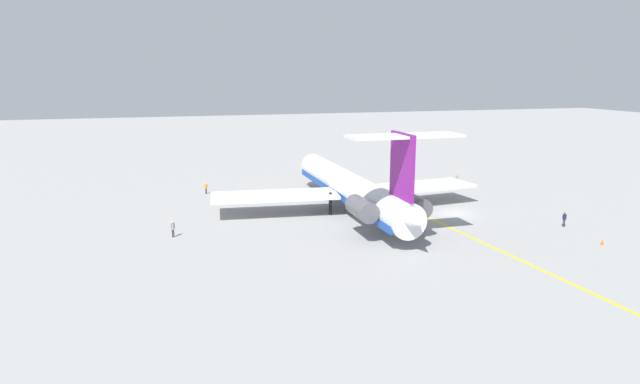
{
  "coord_description": "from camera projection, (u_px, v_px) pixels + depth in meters",
  "views": [
    {
      "loc": [
        -59.78,
        35.32,
        17.41
      ],
      "look_at": [
        4.97,
        16.32,
        2.73
      ],
      "focal_mm": 30.88,
      "sensor_mm": 36.0,
      "label": 1
    }
  ],
  "objects": [
    {
      "name": "ground_crew_near_tail",
      "position": [
        457.0,
        178.0,
        86.52
      ],
      "size": [
        0.3,
        0.38,
        1.77
      ],
      "rotation": [
        0.0,
        0.0,
        2.5
      ],
      "color": "black",
      "rests_on": "ground"
    },
    {
      "name": "ground",
      "position": [
        455.0,
        213.0,
        69.47
      ],
      "size": [
        342.64,
        342.64,
        0.0
      ],
      "primitive_type": "plane",
      "color": "gray"
    },
    {
      "name": "ground_crew_portside",
      "position": [
        206.0,
        187.0,
        80.5
      ],
      "size": [
        0.27,
        0.4,
        1.68
      ],
      "rotation": [
        0.0,
        0.0,
        3.52
      ],
      "color": "black",
      "rests_on": "ground"
    },
    {
      "name": "ground_crew_starboard",
      "position": [
        564.0,
        218.0,
        63.17
      ],
      "size": [
        0.28,
        0.38,
        1.74
      ],
      "rotation": [
        0.0,
        0.0,
        5.72
      ],
      "color": "black",
      "rests_on": "ground"
    },
    {
      "name": "safety_cone_nose",
      "position": [
        602.0,
        242.0,
        56.77
      ],
      "size": [
        0.4,
        0.4,
        0.55
      ],
      "primitive_type": "cone",
      "color": "#EA590F",
      "rests_on": "ground"
    },
    {
      "name": "taxiway_centreline",
      "position": [
        405.0,
        207.0,
        72.89
      ],
      "size": [
        77.97,
        5.33,
        0.01
      ],
      "primitive_type": "cube",
      "rotation": [
        0.0,
        0.0,
        0.06
      ],
      "color": "gold",
      "rests_on": "ground"
    },
    {
      "name": "main_jetliner",
      "position": [
        353.0,
        188.0,
        69.02
      ],
      "size": [
        39.79,
        35.47,
        11.62
      ],
      "rotation": [
        0.0,
        0.0,
        0.0
      ],
      "color": "silver",
      "rests_on": "ground"
    },
    {
      "name": "ground_crew_near_nose",
      "position": [
        173.0,
        227.0,
        59.17
      ],
      "size": [
        0.29,
        0.44,
        1.84
      ],
      "rotation": [
        0.0,
        0.0,
        0.39
      ],
      "color": "black",
      "rests_on": "ground"
    }
  ]
}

